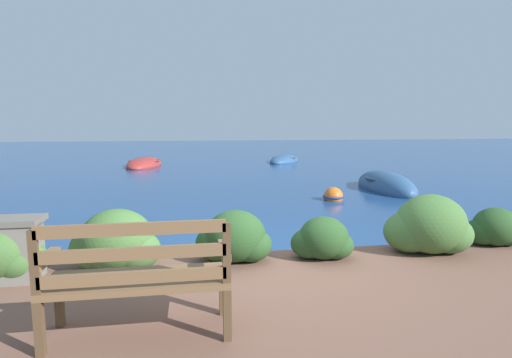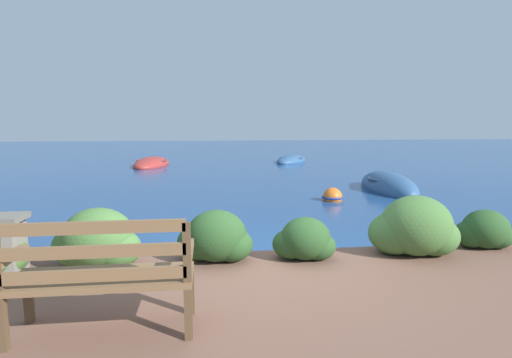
{
  "view_description": "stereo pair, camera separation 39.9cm",
  "coord_description": "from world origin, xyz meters",
  "px_view_note": "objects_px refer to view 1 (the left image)",
  "views": [
    {
      "loc": [
        -0.98,
        -4.82,
        1.82
      ],
      "look_at": [
        0.66,
        5.38,
        0.4
      ],
      "focal_mm": 28.0,
      "sensor_mm": 36.0,
      "label": 1
    },
    {
      "loc": [
        -0.59,
        -4.87,
        1.82
      ],
      "look_at": [
        0.66,
        5.38,
        0.4
      ],
      "focal_mm": 28.0,
      "sensor_mm": 36.0,
      "label": 2
    }
  ],
  "objects_px": {
    "rowboat_nearest": "(386,187)",
    "rowboat_far": "(284,161)",
    "mooring_buoy": "(333,197)",
    "park_bench": "(138,276)",
    "rowboat_mid": "(144,165)"
  },
  "relations": [
    {
      "from": "rowboat_far",
      "to": "mooring_buoy",
      "type": "xyz_separation_m",
      "value": [
        -1.06,
        -9.73,
        0.03
      ]
    },
    {
      "from": "rowboat_nearest",
      "to": "rowboat_far",
      "type": "xyz_separation_m",
      "value": [
        -0.94,
        8.47,
        -0.02
      ]
    },
    {
      "from": "park_bench",
      "to": "rowboat_nearest",
      "type": "distance_m",
      "value": 9.39
    },
    {
      "from": "park_bench",
      "to": "rowboat_nearest",
      "type": "height_order",
      "value": "park_bench"
    },
    {
      "from": "rowboat_far",
      "to": "mooring_buoy",
      "type": "relative_size",
      "value": 5.63
    },
    {
      "from": "rowboat_nearest",
      "to": "rowboat_mid",
      "type": "height_order",
      "value": "rowboat_nearest"
    },
    {
      "from": "mooring_buoy",
      "to": "park_bench",
      "type": "bearing_deg",
      "value": -121.63
    },
    {
      "from": "park_bench",
      "to": "rowboat_far",
      "type": "bearing_deg",
      "value": 74.99
    },
    {
      "from": "park_bench",
      "to": "mooring_buoy",
      "type": "distance_m",
      "value": 7.22
    },
    {
      "from": "rowboat_mid",
      "to": "mooring_buoy",
      "type": "bearing_deg",
      "value": -139.14
    },
    {
      "from": "rowboat_nearest",
      "to": "mooring_buoy",
      "type": "bearing_deg",
      "value": -55.46
    },
    {
      "from": "rowboat_far",
      "to": "rowboat_nearest",
      "type": "bearing_deg",
      "value": 38.13
    },
    {
      "from": "park_bench",
      "to": "rowboat_far",
      "type": "height_order",
      "value": "park_bench"
    },
    {
      "from": "rowboat_nearest",
      "to": "mooring_buoy",
      "type": "distance_m",
      "value": 2.36
    },
    {
      "from": "rowboat_mid",
      "to": "rowboat_far",
      "type": "relative_size",
      "value": 1.13
    }
  ]
}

